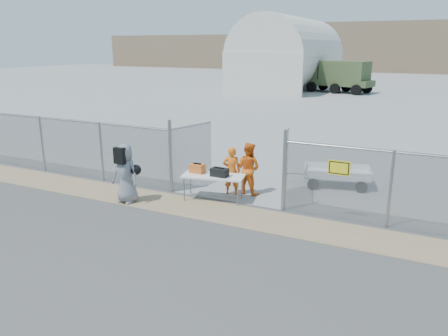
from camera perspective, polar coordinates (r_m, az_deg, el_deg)
The scene contains 14 objects.
ground at distance 12.58m, azimuth -4.01°, elevation -7.07°, with size 160.00×160.00×0.00m, color #3F3E3E.
tarmac_inside at distance 52.57m, azimuth 19.69°, elevation 9.55°, with size 160.00×80.00×0.01m, color gray.
dirt_strip at distance 13.39m, azimuth -1.88°, elevation -5.56°, with size 44.00×1.60×0.01m, color #98815D.
distant_hills at distance 88.03m, azimuth 26.18°, elevation 13.97°, with size 140.00×6.00×9.00m, color #7F684F, non-canonical shape.
chain_link_fence at distance 13.88m, azimuth 0.00°, elevation 0.00°, with size 40.00×0.20×2.20m, color gray, non-canonical shape.
quonset_hangar at distance 52.47m, azimuth 8.61°, elevation 14.64°, with size 9.00×18.00×8.00m, color silver, non-canonical shape.
folding_table at distance 14.15m, azimuth -1.41°, elevation -2.58°, with size 1.98×0.83×0.84m, color white, non-canonical shape.
orange_bag at distance 14.27m, azimuth -3.51°, elevation -0.06°, with size 0.46×0.31×0.29m, color orange.
black_duffel at distance 13.86m, azimuth -0.59°, elevation -0.57°, with size 0.54×0.32×0.26m, color black.
security_worker_left at distance 14.58m, azimuth 0.99°, elevation -0.36°, with size 0.60×0.39×1.64m, color orange.
security_worker_right at distance 14.65m, azimuth 3.21°, elevation -0.05°, with size 0.86×0.67×1.77m, color orange.
visitor at distance 14.16m, azimuth -12.74°, elevation -0.70°, with size 0.93×0.61×1.91m, color gray.
utility_trailer at distance 16.11m, azimuth 14.51°, elevation -1.02°, with size 2.98×1.53×0.72m, color white, non-canonical shape.
military_truck at distance 48.52m, azimuth 14.87°, elevation 11.43°, with size 6.86×2.53×3.27m, color #465830, non-canonical shape.
Camera 1 is at (5.84, -10.02, 4.87)m, focal length 35.00 mm.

